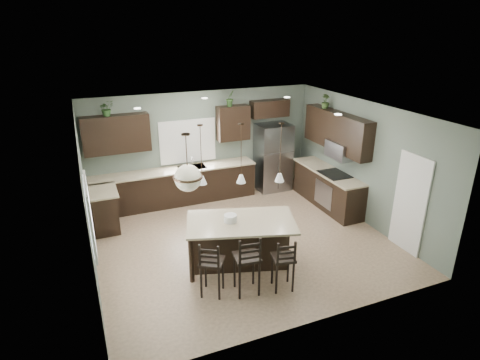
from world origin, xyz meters
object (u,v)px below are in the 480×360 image
Objects in this scene: bar_stool_center at (247,263)px; plant_back_left at (106,108)px; kitchen_island at (241,243)px; refrigerator at (273,157)px; bar_stool_right at (283,263)px; serving_dish at (230,218)px; bar_stool_left at (212,267)px.

bar_stool_center is 4.94m from plant_back_left.
kitchen_island is 1.76× the size of bar_stool_center.
refrigerator is 4.52m from plant_back_left.
refrigerator is 1.82× the size of bar_stool_right.
bar_stool_left is (-0.62, -0.73, -0.47)m from serving_dish.
plant_back_left is (-2.31, 4.33, 2.07)m from bar_stool_right.
serving_dish is at bearing -128.10° from refrigerator.
plant_back_left is (-1.69, 4.19, 2.01)m from bar_stool_center.
serving_dish reaches higher than kitchen_island.
plant_back_left is (-1.93, 3.34, 2.12)m from kitchen_island.
bar_stool_center is at bearing -121.87° from refrigerator.
bar_stool_right is (0.62, -0.14, -0.06)m from bar_stool_center.
serving_dish is 1.06m from bar_stool_left.
bar_stool_right is (0.38, -0.99, 0.04)m from kitchen_island.
serving_dish is 4.04m from plant_back_left.
bar_stool_left is (-3.09, -3.87, -0.40)m from refrigerator.
serving_dish is (-2.46, -3.14, 0.07)m from refrigerator.
kitchen_island is at bearing -59.95° from plant_back_left.
serving_dish reaches higher than bar_stool_left.
serving_dish is 0.21× the size of bar_stool_center.
bar_stool_center reaches higher than serving_dish.
bar_stool_left is at bearing -123.59° from kitchen_island.
bar_stool_center is at bearing 178.87° from bar_stool_right.
bar_stool_left is 0.60m from bar_stool_center.
refrigerator is at bearing -1.94° from plant_back_left.
bar_stool_right is at bearing 16.40° from bar_stool_left.
bar_stool_left is at bearing -74.38° from plant_back_left.
kitchen_island is 0.57m from serving_dish.
serving_dish is (-0.19, 0.06, 0.53)m from kitchen_island.
serving_dish is at bearing -180.00° from kitchen_island.
bar_stool_center is 0.64m from bar_stool_right.
bar_stool_center is 3.20× the size of plant_back_left.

